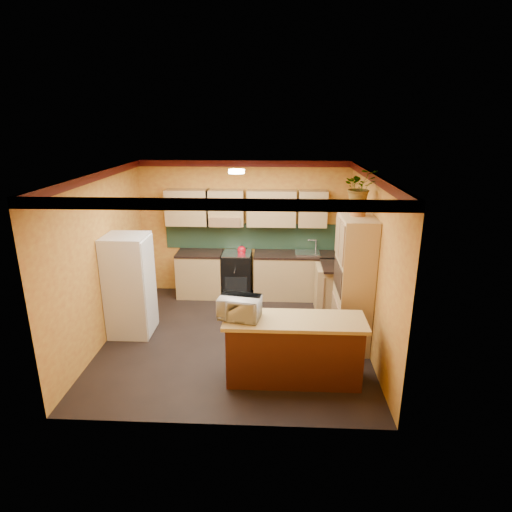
{
  "coord_description": "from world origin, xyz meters",
  "views": [
    {
      "loc": [
        0.65,
        -6.3,
        3.46
      ],
      "look_at": [
        0.32,
        0.45,
        1.29
      ],
      "focal_mm": 30.0,
      "sensor_mm": 36.0,
      "label": 1
    }
  ],
  "objects": [
    {
      "name": "pantry",
      "position": [
        1.85,
        -0.09,
        1.05
      ],
      "size": [
        0.48,
        0.9,
        2.1
      ],
      "primitive_type": "cube",
      "color": "tan",
      "rests_on": "ground"
    },
    {
      "name": "fridge",
      "position": [
        -1.75,
        0.13,
        0.85
      ],
      "size": [
        0.68,
        0.66,
        1.7
      ],
      "primitive_type": "cube",
      "color": "silver",
      "rests_on": "ground"
    },
    {
      "name": "kettle",
      "position": [
        -0.03,
        1.75,
        1.0
      ],
      "size": [
        0.18,
        0.18,
        0.18
      ],
      "primitive_type": null,
      "rotation": [
        0.0,
        0.0,
        -0.08
      ],
      "color": "red",
      "rests_on": "stove"
    },
    {
      "name": "stove",
      "position": [
        -0.13,
        1.8,
        0.46
      ],
      "size": [
        0.58,
        0.58,
        0.91
      ],
      "primitive_type": "cube",
      "color": "black",
      "rests_on": "ground"
    },
    {
      "name": "fern",
      "position": [
        1.85,
        -0.04,
        2.52
      ],
      "size": [
        0.53,
        0.48,
        0.53
      ],
      "primitive_type": "imported",
      "rotation": [
        0.0,
        0.0,
        0.14
      ],
      "color": "tan",
      "rests_on": "fern_pot"
    },
    {
      "name": "base_cabinets_back",
      "position": [
        0.5,
        1.8,
        0.44
      ],
      "size": [
        3.65,
        0.6,
        0.88
      ],
      "primitive_type": "cube",
      "color": "tan",
      "rests_on": "ground"
    },
    {
      "name": "sink",
      "position": [
        1.27,
        1.8,
        0.94
      ],
      "size": [
        0.48,
        0.4,
        0.03
      ],
      "primitive_type": "cube",
      "color": "silver",
      "rests_on": "countertop_back"
    },
    {
      "name": "room_shell",
      "position": [
        0.02,
        0.28,
        2.09
      ],
      "size": [
        4.24,
        4.24,
        2.72
      ],
      "color": "black",
      "rests_on": "ground"
    },
    {
      "name": "bar_top",
      "position": [
        0.91,
        -1.14,
        0.91
      ],
      "size": [
        1.9,
        0.65,
        0.05
      ],
      "primitive_type": "cube",
      "color": "tan",
      "rests_on": "breakfast_bar"
    },
    {
      "name": "microwave",
      "position": [
        0.18,
        -1.14,
        1.08
      ],
      "size": [
        0.6,
        0.45,
        0.3
      ],
      "primitive_type": "imported",
      "rotation": [
        0.0,
        0.0,
        -0.17
      ],
      "color": "silver",
      "rests_on": "bar_top"
    },
    {
      "name": "fern_pot",
      "position": [
        1.85,
        -0.04,
        2.18
      ],
      "size": [
        0.22,
        0.22,
        0.16
      ],
      "primitive_type": "cylinder",
      "color": "brown",
      "rests_on": "pantry"
    },
    {
      "name": "countertop_right",
      "position": [
        1.8,
        1.14,
        0.9
      ],
      "size": [
        0.62,
        0.8,
        0.04
      ],
      "primitive_type": "cube",
      "color": "black",
      "rests_on": "base_cabinets_right"
    },
    {
      "name": "base_cabinets_right",
      "position": [
        1.8,
        1.14,
        0.44
      ],
      "size": [
        0.6,
        0.8,
        0.88
      ],
      "primitive_type": "cube",
      "color": "tan",
      "rests_on": "ground"
    },
    {
      "name": "countertop_back",
      "position": [
        0.5,
        1.8,
        0.9
      ],
      "size": [
        3.65,
        0.62,
        0.04
      ],
      "primitive_type": "cube",
      "color": "black",
      "rests_on": "base_cabinets_back"
    },
    {
      "name": "breakfast_bar",
      "position": [
        0.91,
        -1.14,
        0.44
      ],
      "size": [
        1.8,
        0.55,
        0.88
      ],
      "primitive_type": "cube",
      "color": "#451E10",
      "rests_on": "ground"
    }
  ]
}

